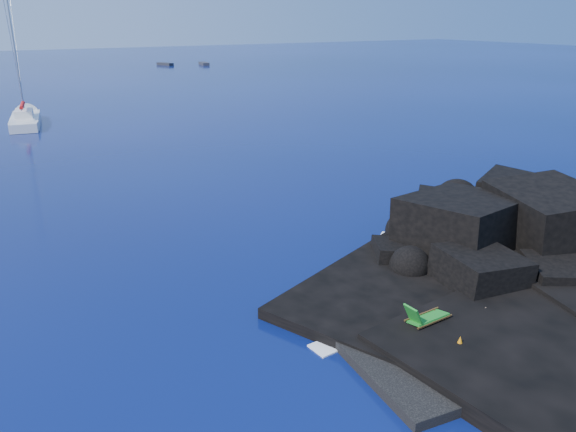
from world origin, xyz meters
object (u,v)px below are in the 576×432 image
object	(u,v)px
sunbather	(478,314)
marker_cone	(460,343)
deck_chair	(429,312)
sailboat	(26,125)
distant_boat_a	(165,65)
distant_boat_b	(204,65)

from	to	relation	value
sunbather	marker_cone	size ratio (longest dim) A/B	3.41
deck_chair	sunbather	world-z (taller)	deck_chair
sailboat	marker_cone	xyz separation A→B (m)	(7.14, -53.64, 0.62)
marker_cone	distant_boat_a	size ratio (longest dim) A/B	0.12
sailboat	sunbather	xyz separation A→B (m)	(9.31, -52.50, 0.52)
sailboat	sunbather	world-z (taller)	sailboat
sunbather	sailboat	bearing A→B (deg)	90.26
deck_chair	sailboat	bearing A→B (deg)	94.81
sailboat	distant_boat_b	distance (m)	76.49
sunbather	distant_boat_b	xyz separation A→B (m)	(36.01, 114.12, -0.52)
distant_boat_a	sunbather	bearing A→B (deg)	-125.45
distant_boat_a	deck_chair	bearing A→B (deg)	-126.45
sailboat	marker_cone	bearing A→B (deg)	-73.65
sunbather	distant_boat_b	bearing A→B (deg)	62.69
sunbather	distant_boat_b	distance (m)	119.66
sunbather	distant_boat_a	size ratio (longest dim) A/B	0.41
sunbather	marker_cone	xyz separation A→B (m)	(-2.17, -1.14, 0.09)
sunbather	deck_chair	bearing A→B (deg)	156.84
distant_boat_a	distant_boat_b	size ratio (longest dim) A/B	0.95
sailboat	marker_cone	distance (m)	54.12
deck_chair	sunbather	xyz separation A→B (m)	(2.04, -0.49, -0.43)
sailboat	marker_cone	world-z (taller)	sailboat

